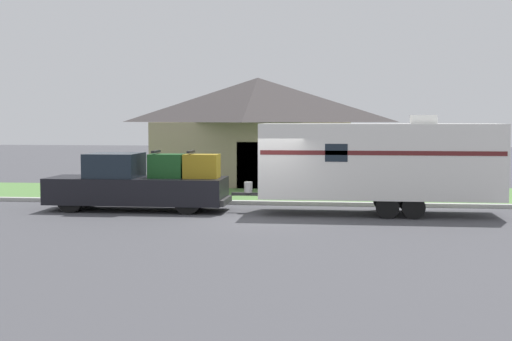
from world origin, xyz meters
The scene contains 7 objects.
ground_plane centered at (0.00, 0.00, 0.00)m, with size 120.00×120.00×0.00m, color #47474C.
curb_strip centered at (0.00, 3.75, 0.07)m, with size 80.00×0.30×0.14m.
lawn_strip centered at (0.00, 7.40, 0.01)m, with size 80.00×7.00×0.03m.
house_across_street centered at (-1.72, 13.10, 2.67)m, with size 9.75×8.04×5.14m.
pickup_truck centered at (-4.45, 1.64, 0.90)m, with size 6.15×1.96×2.05m.
travel_trailer centered at (3.66, 1.64, 1.75)m, with size 8.73×2.31×3.24m.
mailbox centered at (-3.01, 4.35, 0.99)m, with size 0.48×0.20×1.29m.
Camera 1 is at (2.48, -21.82, 3.11)m, focal length 50.00 mm.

